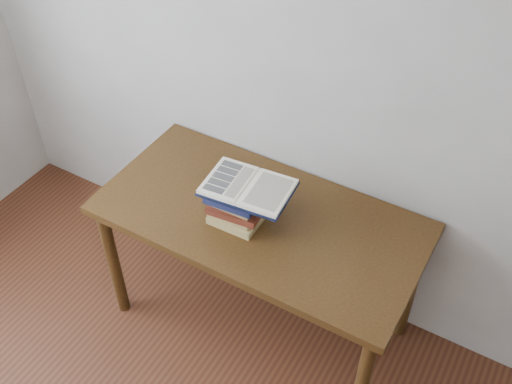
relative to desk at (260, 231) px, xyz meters
The scene contains 3 objects.
desk is the anchor object (origin of this frame).
book_stack 0.22m from the desk, 137.69° to the right, with size 0.26×0.20×0.18m.
open_book 0.30m from the desk, 115.95° to the right, with size 0.38×0.28×0.03m.
Camera 1 is at (1.01, -0.21, 2.62)m, focal length 42.00 mm.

